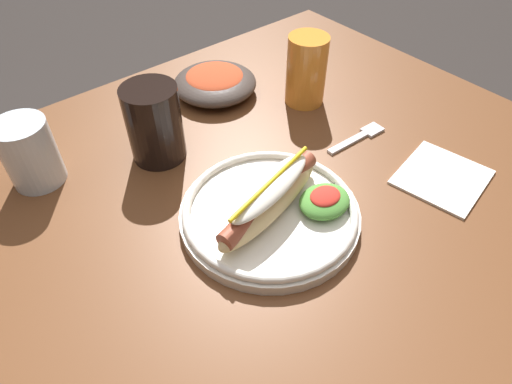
% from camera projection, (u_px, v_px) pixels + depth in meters
% --- Properties ---
extents(dining_table, '(1.11, 0.82, 0.74)m').
position_uv_depth(dining_table, '(238.00, 242.00, 0.74)').
color(dining_table, brown).
rests_on(dining_table, ground_plane).
extents(hot_dog_plate, '(0.25, 0.25, 0.08)m').
position_uv_depth(hot_dog_plate, '(273.00, 208.00, 0.61)').
color(hot_dog_plate, silver).
rests_on(hot_dog_plate, dining_table).
extents(fork, '(0.12, 0.03, 0.00)m').
position_uv_depth(fork, '(360.00, 137.00, 0.76)').
color(fork, silver).
rests_on(fork, dining_table).
extents(soda_cup, '(0.09, 0.09, 0.12)m').
position_uv_depth(soda_cup, '(154.00, 124.00, 0.68)').
color(soda_cup, black).
rests_on(soda_cup, dining_table).
extents(water_cup, '(0.08, 0.08, 0.10)m').
position_uv_depth(water_cup, '(30.00, 153.00, 0.65)').
color(water_cup, silver).
rests_on(water_cup, dining_table).
extents(extra_cup, '(0.07, 0.07, 0.13)m').
position_uv_depth(extra_cup, '(306.00, 70.00, 0.80)').
color(extra_cup, orange).
rests_on(extra_cup, dining_table).
extents(side_bowl, '(0.16, 0.16, 0.05)m').
position_uv_depth(side_bowl, '(215.00, 82.00, 0.84)').
color(side_bowl, '#423833').
rests_on(side_bowl, dining_table).
extents(napkin, '(0.15, 0.14, 0.00)m').
position_uv_depth(napkin, '(442.00, 177.00, 0.69)').
color(napkin, white).
rests_on(napkin, dining_table).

